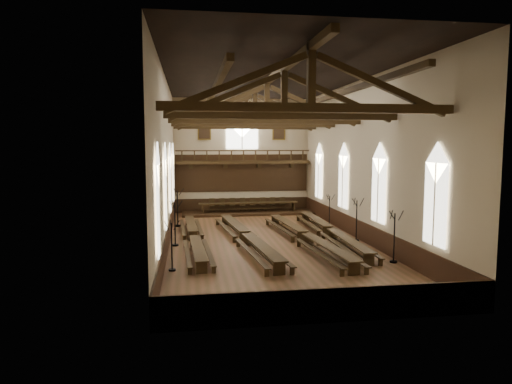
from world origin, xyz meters
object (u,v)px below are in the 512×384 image
refectory_row_d (330,230)px  candelabrum_right_near (394,247)px  refectory_row_c (305,235)px  candelabrum_left_far (178,215)px  refectory_row_a (194,236)px  dais (249,213)px  refectory_row_b (246,235)px  candelabrum_right_far (329,216)px  candelabrum_left_near (172,255)px  high_table (249,204)px  candelabrum_left_mid (175,232)px  candelabrum_right_mid (356,228)px

refectory_row_d → candelabrum_right_near: bearing=-78.0°
refectory_row_c → candelabrum_left_far: 10.52m
refectory_row_a → dais: bearing=66.9°
refectory_row_b → candelabrum_right_far: candelabrum_right_far is taller
refectory_row_b → refectory_row_c: refectory_row_b is taller
candelabrum_right_far → refectory_row_a: bearing=-154.2°
dais → candelabrum_left_near: size_ratio=4.66×
high_table → candelabrum_right_far: 8.32m
candelabrum_right_far → refectory_row_c: bearing=-119.8°
refectory_row_a → high_table: 12.37m
dais → candelabrum_right_near: size_ratio=4.24×
refectory_row_d → candelabrum_left_far: (-9.76, 5.70, 0.33)m
dais → candelabrum_left_mid: candelabrum_left_mid is taller
refectory_row_c → candelabrum_left_near: bearing=-148.4°
dais → candelabrum_left_mid: bearing=-116.9°
dais → candelabrum_left_far: candelabrum_left_far is taller
refectory_row_b → candelabrum_right_near: bearing=-37.8°
refectory_row_a → refectory_row_b: refectory_row_b is taller
dais → candelabrum_right_far: size_ratio=4.87×
refectory_row_a → refectory_row_c: refectory_row_c is taller
refectory_row_b → candelabrum_left_mid: bearing=177.8°
candelabrum_left_near → candelabrum_right_far: 15.37m
candelabrum_left_far → high_table: bearing=41.6°
candelabrum_left_mid → refectory_row_d: bearing=4.5°
high_table → refectory_row_a: bearing=-113.1°
candelabrum_left_mid → refectory_row_b: bearing=-2.2°
refectory_row_a → candelabrum_left_near: (-1.09, -5.79, 0.26)m
dais → candelabrum_right_mid: bearing=-66.8°
candelabrum_right_mid → dais: bearing=113.2°
candelabrum_right_near → candelabrum_right_far: size_ratio=1.15×
dais → candelabrum_left_near: (-5.94, -17.15, 0.65)m
candelabrum_left_mid → candelabrum_right_mid: size_ratio=1.01×
refectory_row_a → candelabrum_right_far: (10.01, 4.84, 0.23)m
high_table → candelabrum_right_far: candelabrum_right_far is taller
refectory_row_a → candelabrum_left_near: bearing=-100.7°
refectory_row_a → candelabrum_left_near: 5.89m
refectory_row_a → candelabrum_right_mid: 10.03m
refectory_row_b → candelabrum_right_mid: candelabrum_right_mid is taller
refectory_row_b → high_table: high_table is taller
dais → candelabrum_left_far: size_ratio=4.05×
refectory_row_a → dais: size_ratio=1.20×
candelabrum_left_near → candelabrum_right_far: bearing=43.8°
refectory_row_c → dais: refectory_row_c is taller
refectory_row_d → dais: size_ratio=1.24×
refectory_row_d → refectory_row_c: bearing=-144.8°
high_table → candelabrum_right_far: (5.16, -6.52, -0.16)m
candelabrum_left_mid → candelabrum_right_mid: candelabrum_left_mid is taller
refectory_row_b → refectory_row_c: size_ratio=1.00×
candelabrum_right_near → candelabrum_left_near: bearing=179.4°
refectory_row_b → candelabrum_right_far: (6.92, 5.38, 0.18)m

